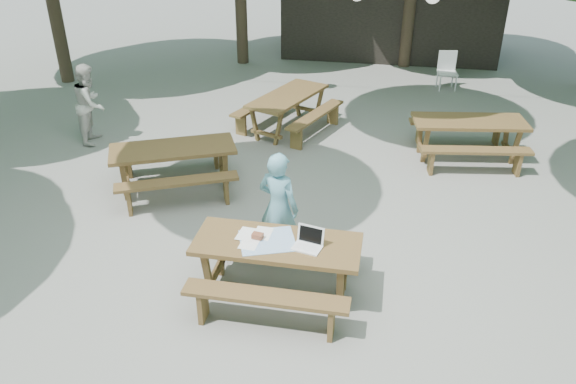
% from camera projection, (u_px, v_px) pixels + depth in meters
% --- Properties ---
extents(ground, '(80.00, 80.00, 0.00)m').
position_uv_depth(ground, '(327.00, 239.00, 8.09)').
color(ground, slate).
rests_on(ground, ground).
extents(pavilion, '(6.00, 3.00, 2.80)m').
position_uv_depth(pavilion, '(392.00, 3.00, 16.35)').
color(pavilion, black).
rests_on(pavilion, ground).
extents(main_picnic_table, '(2.00, 1.58, 0.75)m').
position_uv_depth(main_picnic_table, '(277.00, 267.00, 6.86)').
color(main_picnic_table, '#50331C').
rests_on(main_picnic_table, ground).
extents(picnic_table_nw, '(2.38, 2.23, 0.75)m').
position_uv_depth(picnic_table_nw, '(175.00, 167.00, 9.24)').
color(picnic_table_nw, '#50331C').
rests_on(picnic_table_nw, ground).
extents(picnic_table_ne, '(2.11, 1.84, 0.75)m').
position_uv_depth(picnic_table_ne, '(467.00, 139.00, 10.27)').
color(picnic_table_ne, '#50331C').
rests_on(picnic_table_ne, ground).
extents(picnic_table_far_w, '(2.15, 2.34, 0.75)m').
position_uv_depth(picnic_table_far_w, '(288.00, 112.00, 11.47)').
color(picnic_table_far_w, '#50331C').
rests_on(picnic_table_far_w, ground).
extents(woman, '(0.66, 0.53, 1.57)m').
position_uv_depth(woman, '(279.00, 207.00, 7.33)').
color(woman, '#65A3B8').
rests_on(woman, ground).
extents(second_person, '(0.72, 0.85, 1.54)m').
position_uv_depth(second_person, '(90.00, 103.00, 10.78)').
color(second_person, beige).
rests_on(second_person, ground).
extents(plastic_chair, '(0.50, 0.50, 0.90)m').
position_uv_depth(plastic_chair, '(446.00, 78.00, 13.82)').
color(plastic_chair, silver).
rests_on(plastic_chair, ground).
extents(laptop, '(0.38, 0.33, 0.24)m').
position_uv_depth(laptop, '(309.00, 242.00, 6.57)').
color(laptop, white).
rests_on(laptop, main_picnic_table).
extents(tabletop_clutter, '(0.80, 0.74, 0.08)m').
position_uv_depth(tabletop_clutter, '(264.00, 239.00, 6.71)').
color(tabletop_clutter, '#387FC1').
rests_on(tabletop_clutter, main_picnic_table).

